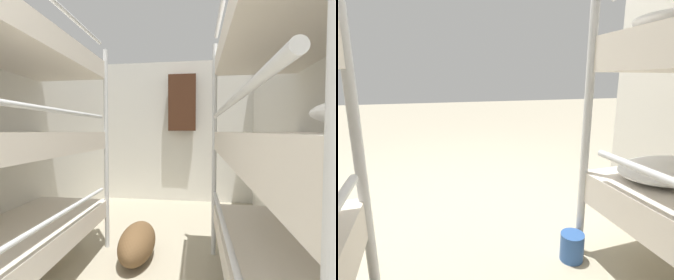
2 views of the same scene
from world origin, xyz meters
TOP-DOWN VIEW (x-y plane):
  - wall_left at (-1.29, 2.04)m, footprint 0.06×4.19m
  - wall_right at (1.29, 2.04)m, footprint 0.06×4.19m
  - wall_back at (0.00, 4.10)m, footprint 2.64×0.06m
  - bunk_stack_right_near at (0.89, 1.46)m, footprint 0.75×1.93m
  - duffel_bag at (-0.17, 2.28)m, footprint 0.32×0.61m
  - hanging_coat at (0.13, 3.95)m, footprint 0.44×0.12m

SIDE VIEW (x-z plane):
  - duffel_bag at x=-0.17m, z-range 0.00..0.32m
  - bunk_stack_right_near at x=0.89m, z-range 0.09..2.11m
  - wall_left at x=-1.29m, z-range 0.00..2.33m
  - wall_right at x=1.29m, z-range 0.00..2.33m
  - wall_back at x=0.00m, z-range 0.00..2.33m
  - hanging_coat at x=0.13m, z-range 1.18..2.08m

